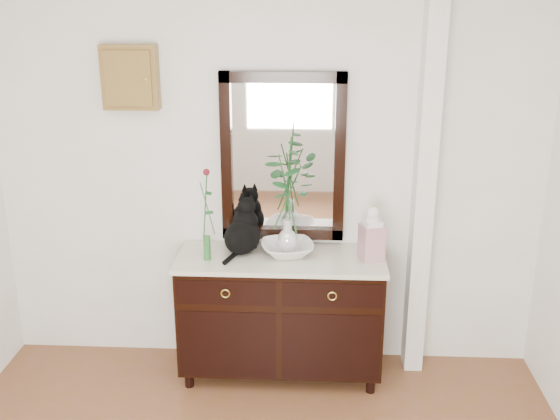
# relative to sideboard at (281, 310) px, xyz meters

# --- Properties ---
(wall_back) EXTENTS (3.60, 0.04, 2.70)m
(wall_back) POSITION_rel_sideboard_xyz_m (-0.10, 0.25, 0.88)
(wall_back) COLOR white
(wall_back) RESTS_ON ground
(pilaster) EXTENTS (0.12, 0.20, 2.70)m
(pilaster) POSITION_rel_sideboard_xyz_m (0.90, 0.17, 0.88)
(pilaster) COLOR white
(pilaster) RESTS_ON ground
(sideboard) EXTENTS (1.33, 0.52, 0.82)m
(sideboard) POSITION_rel_sideboard_xyz_m (0.00, 0.00, 0.00)
(sideboard) COLOR black
(sideboard) RESTS_ON ground
(wall_mirror) EXTENTS (0.80, 0.06, 1.10)m
(wall_mirror) POSITION_rel_sideboard_xyz_m (-0.00, 0.24, 0.97)
(wall_mirror) COLOR black
(wall_mirror) RESTS_ON wall_back
(key_cabinet) EXTENTS (0.35, 0.10, 0.40)m
(key_cabinet) POSITION_rel_sideboard_xyz_m (-0.95, 0.21, 1.48)
(key_cabinet) COLOR brown
(key_cabinet) RESTS_ON wall_back
(cat) EXTENTS (0.34, 0.38, 0.36)m
(cat) POSITION_rel_sideboard_xyz_m (-0.25, 0.07, 0.56)
(cat) COLOR black
(cat) RESTS_ON sideboard
(lotus_bowl) EXTENTS (0.39, 0.39, 0.08)m
(lotus_bowl) POSITION_rel_sideboard_xyz_m (0.04, 0.04, 0.42)
(lotus_bowl) COLOR white
(lotus_bowl) RESTS_ON sideboard
(vase_branches) EXTENTS (0.48, 0.48, 0.77)m
(vase_branches) POSITION_rel_sideboard_xyz_m (0.04, 0.04, 0.78)
(vase_branches) COLOR silver
(vase_branches) RESTS_ON lotus_bowl
(bud_vase_rose) EXTENTS (0.08, 0.08, 0.61)m
(bud_vase_rose) POSITION_rel_sideboard_xyz_m (-0.46, -0.06, 0.68)
(bud_vase_rose) COLOR #2C7031
(bud_vase_rose) RESTS_ON sideboard
(ginger_jar) EXTENTS (0.17, 0.17, 0.36)m
(ginger_jar) POSITION_rel_sideboard_xyz_m (0.57, -0.01, 0.56)
(ginger_jar) COLOR white
(ginger_jar) RESTS_ON sideboard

